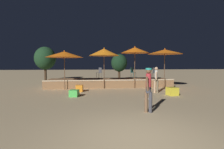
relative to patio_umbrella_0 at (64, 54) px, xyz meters
The scene contains 17 objects.
ground_plane 9.84m from the patio_umbrella_0, 71.92° to the right, with size 120.00×120.00×0.00m, color tan.
wooden_deck 4.49m from the patio_umbrella_0, 27.44° to the left, with size 10.18×3.12×0.66m.
patio_umbrella_0 is the anchor object (origin of this frame).
patio_umbrella_1 7.55m from the patio_umbrella_0, ahead, with size 2.63×2.63×3.07m.
patio_umbrella_2 2.91m from the patio_umbrella_0, ahead, with size 2.29×2.29×3.11m.
patio_umbrella_3 5.28m from the patio_umbrella_0, ahead, with size 2.15×2.15×3.24m.
cube_seat_0 2.83m from the patio_umbrella_0, 45.17° to the right, with size 0.49×0.49×0.45m.
cube_seat_1 7.78m from the patio_umbrella_0, 26.11° to the right, with size 0.64×0.64×0.48m.
cube_seat_2 3.88m from the patio_umbrella_0, 72.42° to the right, with size 0.58×0.58×0.39m.
person_0 7.94m from the patio_umbrella_0, 58.80° to the right, with size 0.37×0.49×1.70m.
person_1 6.68m from the patio_umbrella_0, 19.82° to the right, with size 0.28×0.47×1.68m.
bistro_chair_0 3.74m from the patio_umbrella_0, 40.13° to the left, with size 0.48×0.48×0.90m.
bistro_chair_1 6.29m from the patio_umbrella_0, 22.90° to the left, with size 0.48×0.48×0.90m.
bistro_chair_2 7.33m from the patio_umbrella_0, ahead, with size 0.40×0.40×0.90m.
frisbee_disc 6.85m from the patio_umbrella_0, 41.33° to the right, with size 0.24×0.24×0.03m.
background_tree_0 9.22m from the patio_umbrella_0, 54.93° to the left, with size 1.89×1.89×3.08m.
background_tree_1 8.71m from the patio_umbrella_0, 112.30° to the left, with size 2.40×2.40×3.89m.
Camera 1 is at (-1.12, -3.96, 1.82)m, focal length 28.00 mm.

